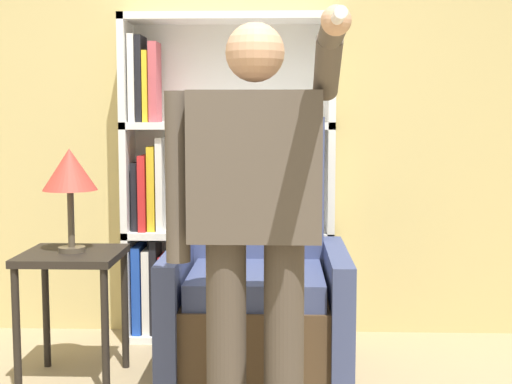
{
  "coord_description": "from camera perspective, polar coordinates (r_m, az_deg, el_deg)",
  "views": [
    {
      "loc": [
        0.4,
        -2.22,
        1.3
      ],
      "look_at": [
        0.29,
        0.75,
        0.98
      ],
      "focal_mm": 50.0,
      "sensor_mm": 36.0,
      "label": 1
    }
  ],
  "objects": [
    {
      "name": "person_standing",
      "position": [
        2.6,
        -0.13,
        -1.72
      ],
      "size": [
        0.63,
        0.78,
        1.63
      ],
      "color": "#473D33",
      "rests_on": "ground_plane"
    },
    {
      "name": "table_lamp",
      "position": [
        3.51,
        -14.68,
        1.51
      ],
      "size": [
        0.26,
        0.26,
        0.5
      ],
      "color": "#4C4233",
      "rests_on": "side_table"
    },
    {
      "name": "side_table",
      "position": [
        3.59,
        -14.47,
        -6.4
      ],
      "size": [
        0.47,
        0.47,
        0.65
      ],
      "color": "black",
      "rests_on": "ground_plane"
    },
    {
      "name": "armchair",
      "position": [
        3.53,
        0.1,
        -8.67
      ],
      "size": [
        0.87,
        0.82,
        1.3
      ],
      "color": "#4C3823",
      "rests_on": "ground_plane"
    },
    {
      "name": "bookcase",
      "position": [
        4.13,
        -3.94,
        0.59
      ],
      "size": [
        1.2,
        0.28,
        1.87
      ],
      "color": "white",
      "rests_on": "ground_plane"
    },
    {
      "name": "wall_back",
      "position": [
        4.27,
        -3.32,
        7.42
      ],
      "size": [
        8.0,
        0.06,
        2.8
      ],
      "color": "tan",
      "rests_on": "ground_plane"
    }
  ]
}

